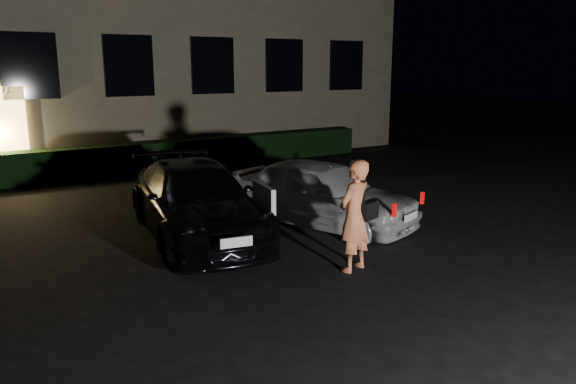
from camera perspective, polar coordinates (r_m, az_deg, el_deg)
ground at (r=7.77m, az=10.08°, el=-10.43°), size 80.00×80.00×0.00m
hedge at (r=16.67m, az=-14.89°, el=3.37°), size 15.00×0.70×0.85m
sedan at (r=10.20m, az=-9.32°, el=-0.87°), size 2.54×4.76×1.31m
hatch at (r=10.74m, az=3.41°, el=-0.07°), size 2.74×4.10×1.30m
man at (r=8.40m, az=6.80°, el=-2.39°), size 0.78×0.58×1.70m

